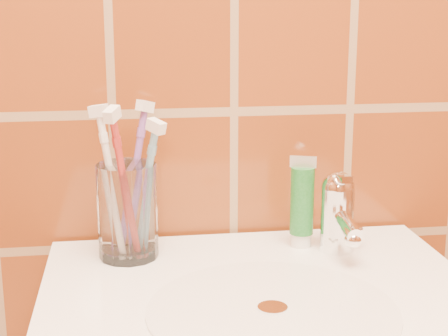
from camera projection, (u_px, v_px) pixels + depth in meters
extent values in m
cylinder|color=silver|center=(273.00, 310.00, 0.81)|extent=(0.30, 0.30, 0.00)
cylinder|color=white|center=(273.00, 308.00, 0.81)|extent=(0.04, 0.04, 0.00)
cylinder|color=white|center=(128.00, 211.00, 0.96)|extent=(0.10, 0.10, 0.14)
cylinder|color=white|center=(301.00, 239.00, 1.02)|extent=(0.03, 0.03, 0.02)
cylinder|color=#165D1E|center=(302.00, 201.00, 1.01)|extent=(0.03, 0.03, 0.10)
cube|color=beige|center=(303.00, 162.00, 0.99)|extent=(0.04, 0.00, 0.02)
cylinder|color=white|center=(337.00, 219.00, 1.00)|extent=(0.05, 0.05, 0.09)
sphere|color=white|center=(338.00, 188.00, 0.98)|extent=(0.05, 0.05, 0.05)
cylinder|color=white|center=(345.00, 223.00, 0.96)|extent=(0.02, 0.09, 0.03)
cube|color=white|center=(341.00, 178.00, 0.97)|extent=(0.02, 0.06, 0.01)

